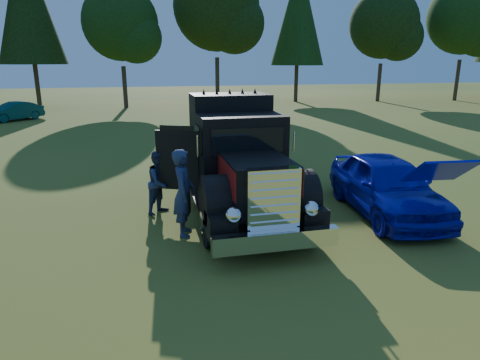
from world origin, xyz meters
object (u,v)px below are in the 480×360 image
hotrod_coupe (387,185)px  spectator_near (184,193)px  distant_teal_car (14,111)px  diamond_t_truck (237,164)px  spectator_far (160,182)px

hotrod_coupe → spectator_near: (-5.23, -0.19, 0.23)m
hotrod_coupe → distant_teal_car: (-14.17, 21.79, -0.16)m
diamond_t_truck → distant_teal_car: diamond_t_truck is taller
spectator_near → hotrod_coupe: bearing=-78.6°
distant_teal_car → spectator_far: bearing=-21.7°
spectator_far → spectator_near: bearing=-120.8°
diamond_t_truck → distant_teal_car: 23.20m
diamond_t_truck → spectator_far: diamond_t_truck is taller
hotrod_coupe → distant_teal_car: size_ratio=1.26×
diamond_t_truck → hotrod_coupe: bearing=-16.5°
hotrod_coupe → spectator_near: size_ratio=2.34×
hotrod_coupe → spectator_near: bearing=-177.9°
hotrod_coupe → spectator_near: 5.24m
spectator_near → distant_teal_car: (-8.94, 21.98, -0.39)m
diamond_t_truck → hotrod_coupe: (3.71, -1.10, -0.51)m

